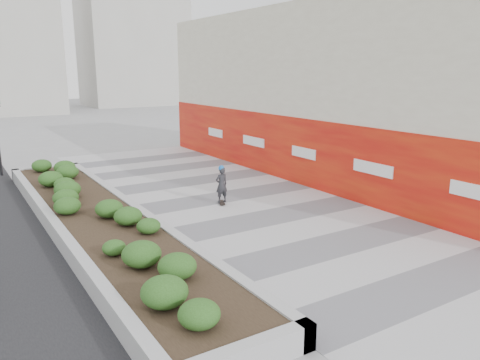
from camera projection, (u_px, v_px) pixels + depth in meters
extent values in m
plane|color=gray|center=(381.00, 266.00, 12.40)|extent=(160.00, 160.00, 0.00)
cube|color=#A8A8AD|center=(307.00, 233.00, 14.87)|extent=(8.00, 36.00, 0.01)
cube|color=beige|center=(341.00, 93.00, 22.52)|extent=(6.00, 24.00, 8.00)
cube|color=red|center=(291.00, 149.00, 21.56)|extent=(0.12, 24.00, 3.00)
cube|color=#9E9EA0|center=(244.00, 359.00, 7.97)|extent=(3.00, 0.30, 0.55)
cube|color=#9E9EA0|center=(47.00, 172.00, 22.55)|extent=(3.00, 0.30, 0.55)
cube|color=#9E9EA0|center=(55.00, 228.00, 14.56)|extent=(0.30, 18.00, 0.55)
cube|color=#9E9EA0|center=(138.00, 214.00, 15.96)|extent=(0.30, 18.00, 0.55)
cube|color=#2D2116|center=(98.00, 221.00, 15.27)|extent=(2.40, 17.40, 0.50)
cube|color=#ADAAA3|center=(132.00, 20.00, 66.85)|extent=(14.00, 10.00, 24.00)
cylinder|color=#595654|center=(319.00, 231.00, 15.13)|extent=(0.44, 0.44, 0.01)
cube|color=black|center=(222.00, 202.00, 18.13)|extent=(0.48, 0.74, 0.02)
imported|color=#27282C|center=(222.00, 185.00, 17.97)|extent=(0.52, 0.35, 1.39)
sphere|color=blue|center=(221.00, 168.00, 17.82)|extent=(0.23, 0.23, 0.23)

